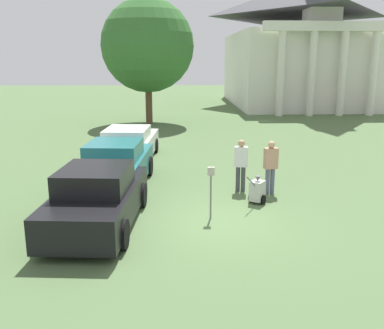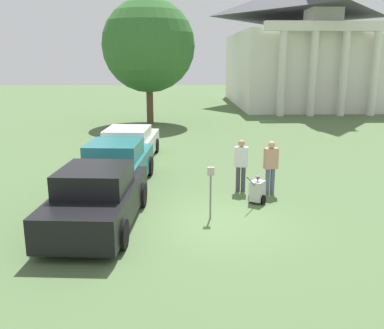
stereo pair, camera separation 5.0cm
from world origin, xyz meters
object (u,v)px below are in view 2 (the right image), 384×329
at_px(parking_meter, 211,183).
at_px(person_supervisor, 271,164).
at_px(parked_car_black, 97,198).
at_px(church, 299,43).
at_px(equipment_cart, 257,191).
at_px(parked_car_teal, 116,166).
at_px(parked_car_white, 129,145).
at_px(person_worker, 241,162).

distance_m(parking_meter, person_supervisor, 2.96).
bearing_deg(parked_car_black, church, 70.38).
bearing_deg(equipment_cart, person_supervisor, 91.97).
relative_size(parked_car_teal, equipment_cart, 4.86).
distance_m(parked_car_black, parked_car_white, 7.28).
relative_size(parking_meter, person_worker, 0.84).
bearing_deg(parked_car_white, church, 63.89).
distance_m(parked_car_teal, person_worker, 4.17).
bearing_deg(church, person_supervisor, -106.84).
height_order(parking_meter, equipment_cart, parking_meter).
bearing_deg(parked_car_teal, church, 67.66).
bearing_deg(person_supervisor, equipment_cart, 45.31).
bearing_deg(parking_meter, person_worker, 64.22).
bearing_deg(parking_meter, parked_car_teal, 133.83).
relative_size(person_worker, person_supervisor, 0.99).
distance_m(parked_car_black, person_worker, 4.98).
relative_size(parked_car_white, person_worker, 3.14).
xyz_separation_m(parked_car_teal, parked_car_white, (-0.00, 3.83, -0.06)).
relative_size(parked_car_black, parked_car_teal, 0.98).
height_order(parked_car_black, church, church).
xyz_separation_m(parked_car_teal, person_worker, (4.12, -0.65, 0.24)).
bearing_deg(equipment_cart, parked_car_black, -125.86).
xyz_separation_m(parked_car_white, person_worker, (4.12, -4.49, 0.31)).
bearing_deg(church, parked_car_teal, -116.72).
bearing_deg(church, parked_car_white, -120.50).
distance_m(parked_car_teal, parking_meter, 4.27).
distance_m(person_supervisor, church, 28.98).
bearing_deg(parked_car_black, parked_car_white, 94.39).
relative_size(parked_car_white, parking_meter, 3.74).
height_order(parked_car_black, parked_car_white, parked_car_black).
bearing_deg(parked_car_white, equipment_cart, -47.61).
bearing_deg(church, parking_meter, -109.34).
xyz_separation_m(parked_car_black, person_worker, (4.12, 2.79, 0.24)).
distance_m(parked_car_white, church, 26.68).
bearing_deg(person_worker, parked_car_black, 40.13).
xyz_separation_m(parking_meter, person_supervisor, (2.07, 2.12, -0.01)).
distance_m(person_worker, church, 28.97).
relative_size(person_worker, church, 0.08).
bearing_deg(person_supervisor, parked_car_black, 14.18).
bearing_deg(person_supervisor, parked_car_teal, -23.00).
bearing_deg(church, parked_car_black, -114.01).
distance_m(parked_car_black, person_supervisor, 5.61).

